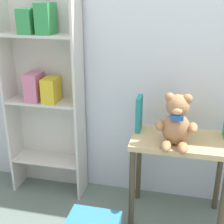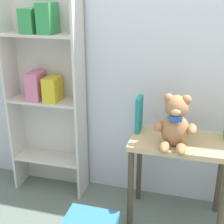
{
  "view_description": "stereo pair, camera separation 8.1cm",
  "coord_description": "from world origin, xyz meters",
  "px_view_note": "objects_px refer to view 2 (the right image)",
  "views": [
    {
      "loc": [
        0.06,
        -0.83,
        1.55
      ],
      "look_at": [
        -0.4,
        1.17,
        0.77
      ],
      "focal_mm": 50.0,
      "sensor_mm": 36.0,
      "label": 1
    },
    {
      "loc": [
        0.14,
        -0.81,
        1.55
      ],
      "look_at": [
        -0.4,
        1.17,
        0.77
      ],
      "focal_mm": 50.0,
      "sensor_mm": 36.0,
      "label": 2
    }
  ],
  "objects_px": {
    "book_standing_teal": "(139,114)",
    "bookshelf_side": "(47,88)",
    "display_table": "(179,155)",
    "teddy_bear": "(175,124)",
    "book_standing_yellow": "(183,116)"
  },
  "relations": [
    {
      "from": "book_standing_teal",
      "to": "bookshelf_side",
      "type": "bearing_deg",
      "value": 174.19
    },
    {
      "from": "display_table",
      "to": "teddy_bear",
      "type": "height_order",
      "value": "teddy_bear"
    },
    {
      "from": "bookshelf_side",
      "to": "book_standing_teal",
      "type": "bearing_deg",
      "value": -6.73
    },
    {
      "from": "book_standing_yellow",
      "to": "teddy_bear",
      "type": "bearing_deg",
      "value": -101.88
    },
    {
      "from": "bookshelf_side",
      "to": "book_standing_yellow",
      "type": "xyz_separation_m",
      "value": [
        1.04,
        -0.07,
        -0.1
      ]
    },
    {
      "from": "display_table",
      "to": "book_standing_yellow",
      "type": "distance_m",
      "value": 0.26
    },
    {
      "from": "display_table",
      "to": "book_standing_yellow",
      "type": "height_order",
      "value": "book_standing_yellow"
    },
    {
      "from": "teddy_bear",
      "to": "book_standing_yellow",
      "type": "xyz_separation_m",
      "value": [
        0.04,
        0.2,
        -0.02
      ]
    },
    {
      "from": "bookshelf_side",
      "to": "book_standing_yellow",
      "type": "height_order",
      "value": "bookshelf_side"
    },
    {
      "from": "book_standing_teal",
      "to": "book_standing_yellow",
      "type": "xyz_separation_m",
      "value": [
        0.3,
        0.02,
        0.01
      ]
    },
    {
      "from": "bookshelf_side",
      "to": "book_standing_yellow",
      "type": "bearing_deg",
      "value": -3.79
    },
    {
      "from": "teddy_bear",
      "to": "book_standing_yellow",
      "type": "bearing_deg",
      "value": 79.68
    },
    {
      "from": "display_table",
      "to": "book_standing_teal",
      "type": "height_order",
      "value": "book_standing_teal"
    },
    {
      "from": "display_table",
      "to": "teddy_bear",
      "type": "bearing_deg",
      "value": -109.73
    },
    {
      "from": "book_standing_teal",
      "to": "book_standing_yellow",
      "type": "distance_m",
      "value": 0.3
    }
  ]
}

